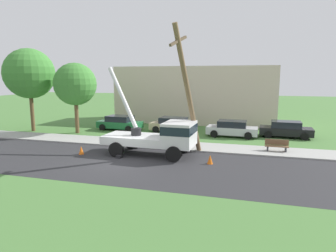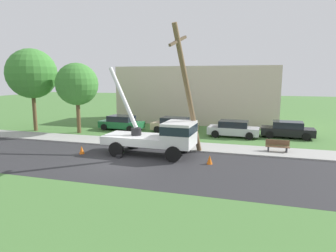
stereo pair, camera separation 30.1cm
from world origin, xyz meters
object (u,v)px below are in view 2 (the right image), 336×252
at_px(parked_sedan_black, 288,130).
at_px(roadside_tree_near, 77,84).
at_px(parked_sedan_silver, 233,129).
at_px(leaning_utility_pole, 188,91).
at_px(traffic_cone_ahead, 210,160).
at_px(park_bench, 277,146).
at_px(parked_sedan_tan, 175,125).
at_px(traffic_cone_behind, 82,150).
at_px(parked_sedan_green, 121,123).
at_px(utility_truck, 161,135).
at_px(roadside_tree_far, 32,74).

relative_size(parked_sedan_black, roadside_tree_near, 0.68).
bearing_deg(parked_sedan_black, parked_sedan_silver, -168.22).
xyz_separation_m(leaning_utility_pole, traffic_cone_ahead, (1.72, -1.33, -4.07)).
bearing_deg(park_bench, parked_sedan_tan, 148.26).
bearing_deg(roadside_tree_near, traffic_cone_ahead, -26.70).
distance_m(parked_sedan_tan, parked_sedan_black, 10.15).
relative_size(traffic_cone_behind, park_bench, 0.35).
bearing_deg(parked_sedan_green, traffic_cone_ahead, -42.27).
relative_size(parked_sedan_green, parked_sedan_tan, 1.00).
distance_m(utility_truck, traffic_cone_ahead, 3.81).
xyz_separation_m(roadside_tree_near, roadside_tree_far, (-4.76, -0.24, 0.98)).
distance_m(traffic_cone_behind, parked_sedan_silver, 13.21).
bearing_deg(traffic_cone_ahead, park_bench, 45.04).
distance_m(parked_sedan_green, roadside_tree_near, 5.63).
xyz_separation_m(traffic_cone_ahead, roadside_tree_far, (-18.28, 6.55, 5.27)).
xyz_separation_m(parked_sedan_tan, parked_sedan_silver, (5.58, -0.67, 0.00)).
xyz_separation_m(utility_truck, roadside_tree_near, (-10.04, 5.73, 3.16)).
relative_size(leaning_utility_pole, park_bench, 5.32).
xyz_separation_m(traffic_cone_behind, roadside_tree_far, (-9.42, 6.64, 5.27)).
relative_size(leaning_utility_pole, parked_sedan_silver, 1.90).
distance_m(leaning_utility_pole, traffic_cone_behind, 8.34).
bearing_deg(utility_truck, traffic_cone_ahead, -17.06).
relative_size(traffic_cone_ahead, parked_sedan_tan, 0.12).
bearing_deg(parked_sedan_green, parked_sedan_black, 2.14).
height_order(parked_sedan_black, roadside_tree_far, roadside_tree_far).
bearing_deg(park_bench, parked_sedan_black, 78.88).
bearing_deg(traffic_cone_ahead, traffic_cone_behind, -179.45).
bearing_deg(traffic_cone_behind, leaning_utility_pole, 11.26).
distance_m(utility_truck, parked_sedan_green, 10.81).
bearing_deg(leaning_utility_pole, parked_sedan_black, 51.01).
relative_size(traffic_cone_behind, parked_sedan_tan, 0.12).
relative_size(roadside_tree_near, roadside_tree_far, 0.82).
bearing_deg(park_bench, roadside_tree_far, 173.83).
distance_m(parked_sedan_tan, roadside_tree_near, 9.90).
distance_m(utility_truck, parked_sedan_black, 12.51).
bearing_deg(roadside_tree_near, parked_sedan_black, 9.60).
distance_m(parked_sedan_green, park_bench, 15.39).
bearing_deg(parked_sedan_tan, leaning_utility_pole, -69.35).
distance_m(leaning_utility_pole, parked_sedan_green, 12.34).
height_order(parked_sedan_silver, roadside_tree_far, roadside_tree_far).
relative_size(parked_sedan_silver, roadside_tree_far, 0.56).
xyz_separation_m(traffic_cone_behind, parked_sedan_tan, (3.98, 9.78, 0.43)).
distance_m(leaning_utility_pole, parked_sedan_black, 11.70).
distance_m(parked_sedan_black, roadside_tree_near, 19.44).
height_order(utility_truck, roadside_tree_far, roadside_tree_far).
xyz_separation_m(parked_sedan_silver, roadside_tree_far, (-18.98, -2.47, 4.83)).
bearing_deg(park_bench, parked_sedan_silver, 124.96).
bearing_deg(parked_sedan_tan, parked_sedan_black, 1.57).
height_order(leaning_utility_pole, traffic_cone_behind, leaning_utility_pole).
xyz_separation_m(utility_truck, parked_sedan_silver, (4.18, 7.95, -0.70)).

